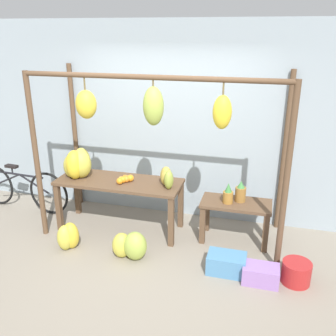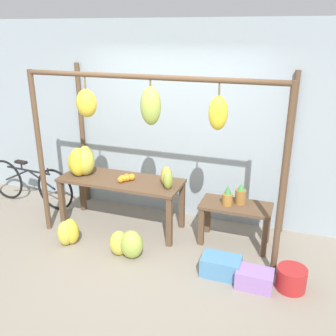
# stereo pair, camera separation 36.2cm
# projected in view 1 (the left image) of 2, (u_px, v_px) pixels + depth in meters

# --- Properties ---
(ground_plane) EXTENTS (20.00, 20.00, 0.00)m
(ground_plane) POSITION_uv_depth(u_px,v_px,m) (141.00, 268.00, 4.44)
(ground_plane) COLOR gray
(shop_wall_back) EXTENTS (8.00, 0.08, 2.80)m
(shop_wall_back) POSITION_uv_depth(u_px,v_px,m) (174.00, 123.00, 5.34)
(shop_wall_back) COLOR #99A8B2
(shop_wall_back) RESTS_ON ground_plane
(stall_awning) EXTENTS (3.16, 1.18, 2.20)m
(stall_awning) POSITION_uv_depth(u_px,v_px,m) (153.00, 125.00, 4.45)
(stall_awning) COLOR brown
(stall_awning) RESTS_ON ground_plane
(display_table_main) EXTENTS (1.71, 0.63, 0.73)m
(display_table_main) POSITION_uv_depth(u_px,v_px,m) (119.00, 188.00, 5.12)
(display_table_main) COLOR brown
(display_table_main) RESTS_ON ground_plane
(display_table_side) EXTENTS (0.90, 0.45, 0.56)m
(display_table_side) POSITION_uv_depth(u_px,v_px,m) (236.00, 211.00, 4.87)
(display_table_side) COLOR brown
(display_table_side) RESTS_ON ground_plane
(banana_pile_on_table) EXTENTS (0.47, 0.45, 0.41)m
(banana_pile_on_table) POSITION_uv_depth(u_px,v_px,m) (78.00, 164.00, 5.14)
(banana_pile_on_table) COLOR gold
(banana_pile_on_table) RESTS_ON display_table_main
(orange_pile) EXTENTS (0.20, 0.24, 0.09)m
(orange_pile) POSITION_uv_depth(u_px,v_px,m) (125.00, 179.00, 5.01)
(orange_pile) COLOR orange
(orange_pile) RESTS_ON display_table_main
(pineapple_cluster) EXTENTS (0.28, 0.22, 0.28)m
(pineapple_cluster) POSITION_uv_depth(u_px,v_px,m) (235.00, 193.00, 4.80)
(pineapple_cluster) COLOR #A3702D
(pineapple_cluster) RESTS_ON display_table_side
(banana_pile_ground_left) EXTENTS (0.30, 0.32, 0.36)m
(banana_pile_ground_left) POSITION_uv_depth(u_px,v_px,m) (68.00, 236.00, 4.79)
(banana_pile_ground_left) COLOR gold
(banana_pile_ground_left) RESTS_ON ground_plane
(banana_pile_ground_right) EXTENTS (0.48, 0.30, 0.37)m
(banana_pile_ground_right) POSITION_uv_depth(u_px,v_px,m) (130.00, 246.00, 4.57)
(banana_pile_ground_right) COLOR #9EB247
(banana_pile_ground_right) RESTS_ON ground_plane
(fruit_crate_white) EXTENTS (0.44, 0.28, 0.23)m
(fruit_crate_white) POSITION_uv_depth(u_px,v_px,m) (226.00, 263.00, 4.32)
(fruit_crate_white) COLOR #4C84B2
(fruit_crate_white) RESTS_ON ground_plane
(blue_bucket) EXTENTS (0.32, 0.32, 0.25)m
(blue_bucket) POSITION_uv_depth(u_px,v_px,m) (296.00, 272.00, 4.14)
(blue_bucket) COLOR #AD2323
(blue_bucket) RESTS_ON ground_plane
(parked_bicycle) EXTENTS (1.67, 0.16, 0.71)m
(parked_bicycle) POSITION_uv_depth(u_px,v_px,m) (21.00, 188.00, 5.78)
(parked_bicycle) COLOR black
(parked_bicycle) RESTS_ON ground_plane
(papaya_pile) EXTENTS (0.22, 0.28, 0.25)m
(papaya_pile) POSITION_uv_depth(u_px,v_px,m) (167.00, 178.00, 4.86)
(papaya_pile) COLOR #B2993D
(papaya_pile) RESTS_ON display_table_main
(fruit_crate_purple) EXTENTS (0.40, 0.25, 0.20)m
(fruit_crate_purple) POSITION_uv_depth(u_px,v_px,m) (261.00, 274.00, 4.15)
(fruit_crate_purple) COLOR #9970B7
(fruit_crate_purple) RESTS_ON ground_plane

